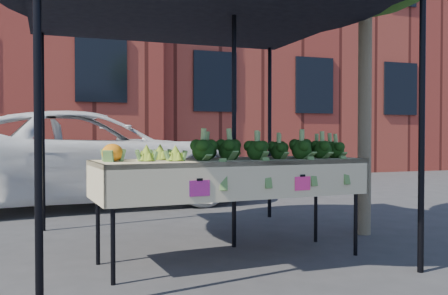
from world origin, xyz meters
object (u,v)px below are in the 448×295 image
canopy (198,109)px  vehicle (88,37)px  table (232,210)px  street_tree (365,42)px

canopy → vehicle: vehicle is taller
table → street_tree: 2.55m
table → vehicle: (-0.91, 4.15, 2.25)m
vehicle → street_tree: (2.72, -3.58, -0.54)m
table → street_tree: size_ratio=0.57×
canopy → street_tree: (1.95, 0.02, 0.79)m
canopy → table: bearing=-75.1°
vehicle → table: bearing=-172.3°
canopy → vehicle: 3.91m
canopy → street_tree: street_tree is taller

